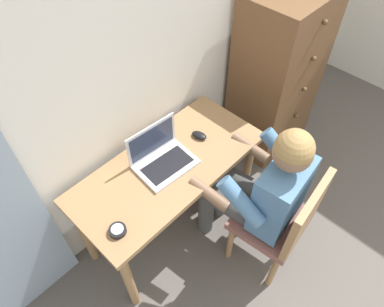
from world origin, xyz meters
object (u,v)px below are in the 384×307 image
Objects in this scene: chair at (282,221)px; laptop at (161,156)px; desk at (169,176)px; dresser at (277,75)px; desk_clock at (118,230)px; computer_mouse at (199,135)px; person_seated at (261,188)px.

laptop is (-0.30, 0.71, 0.28)m from chair.
desk is at bearing -78.25° from laptop.
dresser is at bearing 2.64° from desk.
chair reaches higher than desk_clock.
computer_mouse reaches higher than desk.
computer_mouse is at bearing -4.77° from laptop.
desk is 12.17× the size of computer_mouse.
desk is 0.17m from laptop.
chair reaches higher than computer_mouse.
laptop is (-0.01, 0.04, 0.16)m from desk.
chair is (-0.93, -0.72, -0.18)m from dresser.
desk is 0.51m from desk_clock.
person_seated reaches higher than laptop.
desk_clock reaches higher than desk.
dresser reaches higher than desk_clock.
desk_clock is at bearing 154.90° from person_seated.
person_seated reaches higher than computer_mouse.
dresser reaches higher than person_seated.
chair is 0.26m from person_seated.
desk_clock is (-0.48, -0.13, 0.13)m from desk.
desk is 1.39× the size of chair.
chair reaches higher than desk.
chair is 0.82m from laptop.
desk is 0.91× the size of dresser.
chair is at bearing -66.43° from desk.
desk is 3.39× the size of laptop.
person_seated reaches higher than chair.
laptop is 3.99× the size of desk_clock.
laptop is at bearing 20.25° from desk_clock.
desk is at bearing 119.49° from person_seated.
chair is 9.71× the size of desk_clock.
desk_clock is at bearing -164.97° from desk.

